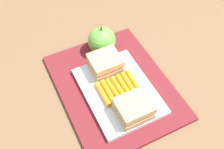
{
  "coord_description": "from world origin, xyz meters",
  "views": [
    {
      "loc": [
        -0.38,
        0.19,
        0.6
      ],
      "look_at": [
        0.01,
        0.0,
        0.04
      ],
      "focal_mm": 43.95,
      "sensor_mm": 36.0,
      "label": 1
    }
  ],
  "objects_px": {
    "sandwich_half_left": "(134,109)",
    "carrot_sticks_bundle": "(119,88)",
    "food_tray": "(118,91)",
    "sandwich_half_right": "(105,63)",
    "apple": "(102,41)"
  },
  "relations": [
    {
      "from": "sandwich_half_right",
      "to": "apple",
      "type": "relative_size",
      "value": 0.88
    },
    {
      "from": "food_tray",
      "to": "carrot_sticks_bundle",
      "type": "bearing_deg",
      "value": -151.87
    },
    {
      "from": "food_tray",
      "to": "sandwich_half_left",
      "type": "height_order",
      "value": "sandwich_half_left"
    },
    {
      "from": "food_tray",
      "to": "carrot_sticks_bundle",
      "type": "xyz_separation_m",
      "value": [
        -0.0,
        -0.0,
        0.01
      ]
    },
    {
      "from": "sandwich_half_left",
      "to": "food_tray",
      "type": "bearing_deg",
      "value": 0.0
    },
    {
      "from": "sandwich_half_left",
      "to": "apple",
      "type": "distance_m",
      "value": 0.23
    },
    {
      "from": "carrot_sticks_bundle",
      "to": "apple",
      "type": "bearing_deg",
      "value": -9.26
    },
    {
      "from": "sandwich_half_right",
      "to": "carrot_sticks_bundle",
      "type": "bearing_deg",
      "value": -179.79
    },
    {
      "from": "sandwich_half_left",
      "to": "carrot_sticks_bundle",
      "type": "height_order",
      "value": "sandwich_half_left"
    },
    {
      "from": "carrot_sticks_bundle",
      "to": "apple",
      "type": "distance_m",
      "value": 0.16
    },
    {
      "from": "food_tray",
      "to": "sandwich_half_right",
      "type": "xyz_separation_m",
      "value": [
        0.08,
        0.0,
        0.03
      ]
    },
    {
      "from": "food_tray",
      "to": "carrot_sticks_bundle",
      "type": "distance_m",
      "value": 0.01
    },
    {
      "from": "sandwich_half_left",
      "to": "carrot_sticks_bundle",
      "type": "relative_size",
      "value": 0.78
    },
    {
      "from": "food_tray",
      "to": "sandwich_half_left",
      "type": "distance_m",
      "value": 0.08
    },
    {
      "from": "carrot_sticks_bundle",
      "to": "apple",
      "type": "relative_size",
      "value": 1.13
    }
  ]
}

